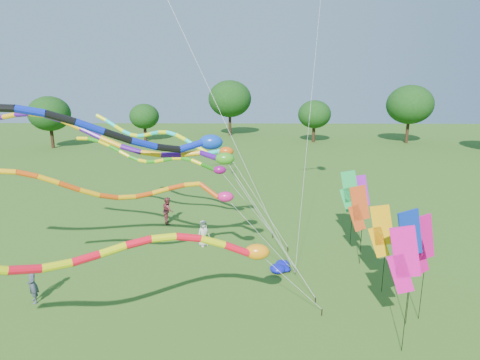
{
  "coord_description": "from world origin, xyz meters",
  "views": [
    {
      "loc": [
        0.14,
        -13.82,
        9.27
      ],
      "look_at": [
        -0.18,
        4.5,
        4.8
      ],
      "focal_mm": 30.0,
      "sensor_mm": 36.0,
      "label": 1
    }
  ],
  "objects_px": {
    "tube_kite_red": "(128,253)",
    "person_b": "(33,284)",
    "person_c": "(168,210)",
    "person_a": "(203,233)",
    "tube_kite_orange": "(135,189)",
    "blue_nylon_heap": "(281,269)"
  },
  "relations": [
    {
      "from": "tube_kite_red",
      "to": "person_b",
      "type": "distance_m",
      "value": 7.41
    },
    {
      "from": "person_b",
      "to": "person_c",
      "type": "height_order",
      "value": "person_c"
    },
    {
      "from": "person_a",
      "to": "person_b",
      "type": "bearing_deg",
      "value": -179.75
    },
    {
      "from": "tube_kite_red",
      "to": "person_b",
      "type": "relative_size",
      "value": 7.66
    },
    {
      "from": "person_a",
      "to": "person_c",
      "type": "height_order",
      "value": "person_c"
    },
    {
      "from": "person_b",
      "to": "person_c",
      "type": "bearing_deg",
      "value": 119.42
    },
    {
      "from": "tube_kite_orange",
      "to": "person_b",
      "type": "bearing_deg",
      "value": 179.51
    },
    {
      "from": "blue_nylon_heap",
      "to": "person_b",
      "type": "relative_size",
      "value": 0.61
    },
    {
      "from": "person_b",
      "to": "person_c",
      "type": "xyz_separation_m",
      "value": [
        3.88,
        10.12,
        0.05
      ]
    },
    {
      "from": "tube_kite_orange",
      "to": "person_c",
      "type": "bearing_deg",
      "value": 78.36
    },
    {
      "from": "blue_nylon_heap",
      "to": "person_b",
      "type": "distance_m",
      "value": 11.31
    },
    {
      "from": "tube_kite_red",
      "to": "tube_kite_orange",
      "type": "bearing_deg",
      "value": 78.07
    },
    {
      "from": "tube_kite_orange",
      "to": "person_b",
      "type": "height_order",
      "value": "tube_kite_orange"
    },
    {
      "from": "tube_kite_red",
      "to": "blue_nylon_heap",
      "type": "height_order",
      "value": "tube_kite_red"
    },
    {
      "from": "person_a",
      "to": "person_b",
      "type": "distance_m",
      "value": 9.18
    },
    {
      "from": "person_a",
      "to": "person_b",
      "type": "relative_size",
      "value": 0.9
    },
    {
      "from": "tube_kite_orange",
      "to": "person_a",
      "type": "relative_size",
      "value": 8.48
    },
    {
      "from": "tube_kite_red",
      "to": "blue_nylon_heap",
      "type": "distance_m",
      "value": 9.52
    },
    {
      "from": "person_a",
      "to": "tube_kite_orange",
      "type": "bearing_deg",
      "value": -157.02
    },
    {
      "from": "blue_nylon_heap",
      "to": "person_c",
      "type": "distance_m",
      "value": 10.06
    },
    {
      "from": "person_a",
      "to": "person_c",
      "type": "distance_m",
      "value": 4.74
    },
    {
      "from": "tube_kite_orange",
      "to": "person_a",
      "type": "height_order",
      "value": "tube_kite_orange"
    }
  ]
}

